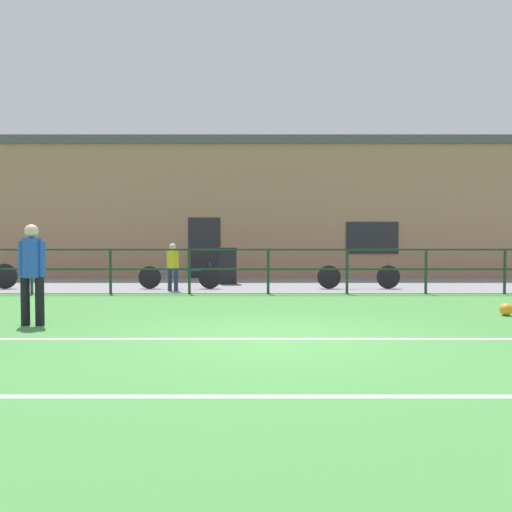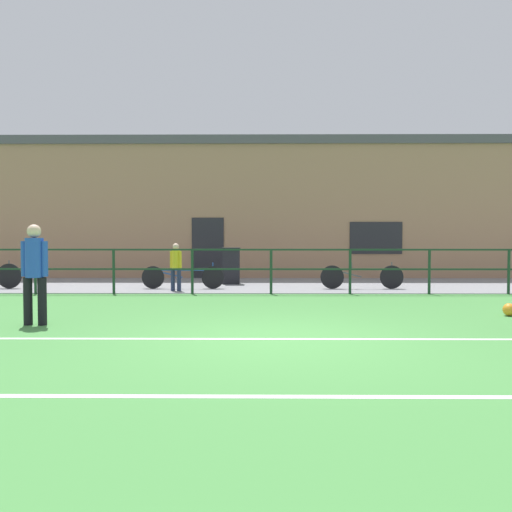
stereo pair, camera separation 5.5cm
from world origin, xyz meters
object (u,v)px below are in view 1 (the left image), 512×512
player_striker (35,268)px  spectator_child (175,264)px  bicycle_parked_2 (361,277)px  trash_bin_0 (230,266)px  bicycle_parked_1 (182,277)px  soccer_ball_match (509,309)px

player_striker → spectator_child: bearing=-100.8°
bicycle_parked_2 → trash_bin_0: (-3.68, 1.51, 0.22)m
player_striker → trash_bin_0: player_striker is taller
player_striker → trash_bin_0: size_ratio=1.51×
spectator_child → bicycle_parked_1: bearing=-77.9°
bicycle_parked_2 → spectator_child: bearing=-173.2°
spectator_child → bicycle_parked_1: size_ratio=0.55×
player_striker → bicycle_parked_1: player_striker is taller
soccer_ball_match → bicycle_parked_2: bearing=110.2°
trash_bin_0 → bicycle_parked_1: bearing=-129.8°
soccer_ball_match → spectator_child: size_ratio=0.19×
bicycle_parked_2 → player_striker: bearing=-137.3°
bicycle_parked_2 → trash_bin_0: size_ratio=2.07×
player_striker → bicycle_parked_2: player_striker is taller
bicycle_parked_1 → soccer_ball_match: bearing=-36.2°
bicycle_parked_2 → trash_bin_0: bearing=157.7°
spectator_child → soccer_ball_match: bearing=168.6°
bicycle_parked_1 → trash_bin_0: trash_bin_0 is taller
spectator_child → bicycle_parked_1: spectator_child is taller
soccer_ball_match → bicycle_parked_1: size_ratio=0.10×
player_striker → trash_bin_0: (2.84, 7.53, -0.37)m
soccer_ball_match → player_striker: bearing=-172.5°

